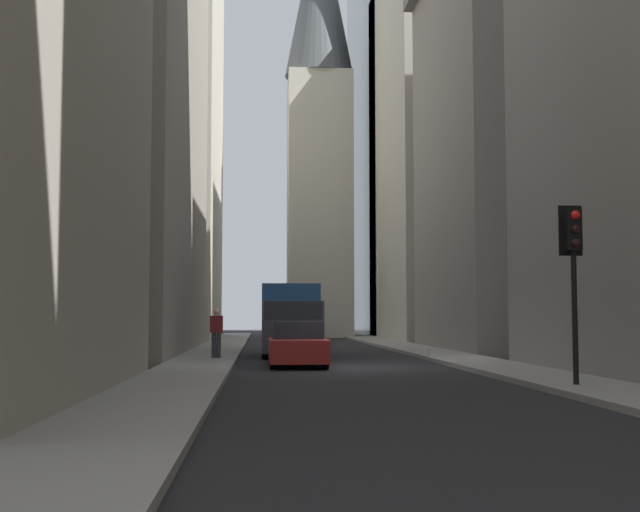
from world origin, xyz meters
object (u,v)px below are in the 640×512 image
(sedan_red, at_px, (297,345))
(delivery_truck, at_px, (290,319))
(pedestrian, at_px, (216,331))
(discarded_bottle, at_px, (429,353))
(traffic_light_foreground, at_px, (573,252))

(sedan_red, bearing_deg, delivery_truck, 0.00)
(sedan_red, height_order, pedestrian, pedestrian)
(delivery_truck, xyz_separation_m, discarded_bottle, (-3.00, -4.96, -1.21))
(sedan_red, bearing_deg, discarded_bottle, -54.26)
(delivery_truck, xyz_separation_m, pedestrian, (-3.88, 2.71, -0.38))
(sedan_red, bearing_deg, pedestrian, 45.11)
(sedan_red, bearing_deg, traffic_light_foreground, -148.61)
(sedan_red, xyz_separation_m, traffic_light_foreground, (-9.13, -5.57, 2.32))
(delivery_truck, bearing_deg, discarded_bottle, -121.19)
(discarded_bottle, bearing_deg, pedestrian, 96.48)
(pedestrian, bearing_deg, discarded_bottle, -83.52)
(pedestrian, bearing_deg, traffic_light_foreground, -145.01)
(sedan_red, xyz_separation_m, discarded_bottle, (3.57, -4.96, -0.42))
(delivery_truck, relative_size, traffic_light_foreground, 1.67)
(delivery_truck, height_order, discarded_bottle, delivery_truck)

